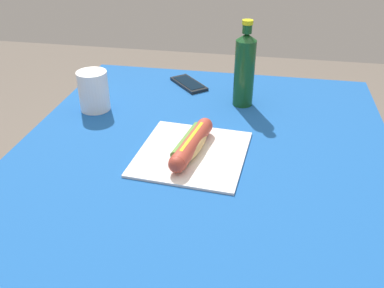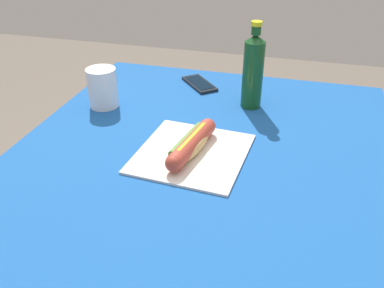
{
  "view_description": "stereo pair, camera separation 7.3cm",
  "coord_description": "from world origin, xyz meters",
  "px_view_note": "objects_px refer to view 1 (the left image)",
  "views": [
    {
      "loc": [
        -0.85,
        -0.14,
        1.31
      ],
      "look_at": [
        0.02,
        0.02,
        0.78
      ],
      "focal_mm": 39.15,
      "sensor_mm": 36.0,
      "label": 1
    },
    {
      "loc": [
        -0.83,
        -0.21,
        1.31
      ],
      "look_at": [
        0.02,
        0.02,
        0.78
      ],
      "focal_mm": 39.15,
      "sensor_mm": 36.0,
      "label": 2
    }
  ],
  "objects_px": {
    "hot_dog": "(192,144)",
    "drinking_cup": "(94,91)",
    "cell_phone": "(189,84)",
    "soda_bottle": "(245,69)"
  },
  "relations": [
    {
      "from": "cell_phone",
      "to": "hot_dog",
      "type": "bearing_deg",
      "value": -168.13
    },
    {
      "from": "cell_phone",
      "to": "soda_bottle",
      "type": "relative_size",
      "value": 0.6
    },
    {
      "from": "cell_phone",
      "to": "drinking_cup",
      "type": "relative_size",
      "value": 1.3
    },
    {
      "from": "cell_phone",
      "to": "drinking_cup",
      "type": "xyz_separation_m",
      "value": [
        -0.23,
        0.24,
        0.05
      ]
    },
    {
      "from": "drinking_cup",
      "to": "soda_bottle",
      "type": "bearing_deg",
      "value": -74.96
    },
    {
      "from": "hot_dog",
      "to": "cell_phone",
      "type": "xyz_separation_m",
      "value": [
        0.43,
        0.09,
        -0.03
      ]
    },
    {
      "from": "soda_bottle",
      "to": "cell_phone",
      "type": "bearing_deg",
      "value": 58.64
    },
    {
      "from": "soda_bottle",
      "to": "drinking_cup",
      "type": "bearing_deg",
      "value": 105.04
    },
    {
      "from": "cell_phone",
      "to": "drinking_cup",
      "type": "distance_m",
      "value": 0.34
    },
    {
      "from": "hot_dog",
      "to": "drinking_cup",
      "type": "height_order",
      "value": "drinking_cup"
    }
  ]
}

